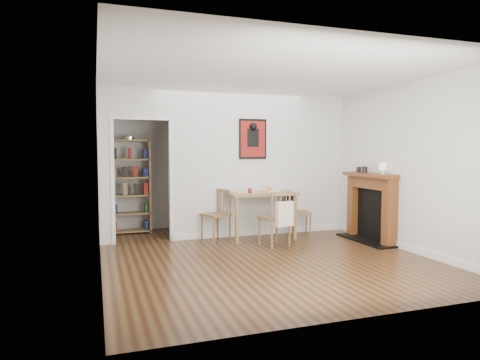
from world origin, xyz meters
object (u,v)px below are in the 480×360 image
object	(u,v)px
chair_right	(299,212)
fireplace	(371,205)
red_glass	(250,191)
ceramic_jar_b	(359,170)
notebook	(272,191)
mantel_lamp	(383,167)
chair_left	(216,215)
dining_table	(260,198)
ceramic_jar_a	(365,170)
chair_front	(275,218)
orange_fruit	(270,189)
bookshelf	(130,187)

from	to	relation	value
chair_right	fireplace	bearing A→B (deg)	-41.34
red_glass	ceramic_jar_b	distance (m)	1.98
notebook	mantel_lamp	bearing A→B (deg)	-41.68
chair_left	ceramic_jar_b	world-z (taller)	ceramic_jar_b
notebook	dining_table	bearing A→B (deg)	-164.84
red_glass	ceramic_jar_a	world-z (taller)	ceramic_jar_a
chair_front	orange_fruit	xyz separation A→B (m)	(0.24, 0.79, 0.40)
notebook	chair_left	bearing A→B (deg)	-176.12
chair_front	ceramic_jar_a	distance (m)	1.85
fireplace	ceramic_jar_a	distance (m)	0.62
chair_left	red_glass	bearing A→B (deg)	-11.25
fireplace	red_glass	size ratio (longest dim) A/B	14.98
chair_left	red_glass	distance (m)	0.72
ceramic_jar_b	notebook	bearing A→B (deg)	157.24
dining_table	ceramic_jar_a	size ratio (longest dim) A/B	10.60
dining_table	orange_fruit	xyz separation A→B (m)	(0.22, 0.08, 0.14)
dining_table	ceramic_jar_b	size ratio (longest dim) A/B	12.14
chair_right	ceramic_jar_a	bearing A→B (deg)	-36.55
fireplace	ceramic_jar_a	world-z (taller)	ceramic_jar_a
bookshelf	chair_right	bearing A→B (deg)	-22.81
orange_fruit	ceramic_jar_a	size ratio (longest dim) A/B	0.71
chair_front	bookshelf	bearing A→B (deg)	137.83
dining_table	mantel_lamp	bearing A→B (deg)	-35.13
fireplace	red_glass	world-z (taller)	fireplace
chair_right	ceramic_jar_a	size ratio (longest dim) A/B	7.25
orange_fruit	bookshelf	bearing A→B (deg)	154.47
red_glass	mantel_lamp	xyz separation A→B (m)	(1.90, -1.06, 0.43)
notebook	orange_fruit	bearing A→B (deg)	172.27
chair_left	fireplace	distance (m)	2.66
bookshelf	red_glass	size ratio (longest dim) A/B	21.18
chair_left	notebook	world-z (taller)	chair_left
chair_right	ceramic_jar_a	distance (m)	1.39
fireplace	notebook	distance (m)	1.72
chair_right	chair_front	world-z (taller)	chair_front
chair_right	red_glass	xyz separation A→B (m)	(-0.99, -0.10, 0.43)
ceramic_jar_b	chair_front	bearing A→B (deg)	-173.40
chair_left	chair_front	xyz separation A→B (m)	(0.79, -0.71, 0.01)
dining_table	notebook	distance (m)	0.30
dining_table	ceramic_jar_b	distance (m)	1.82
dining_table	notebook	world-z (taller)	notebook
chair_left	chair_right	world-z (taller)	chair_left
chair_left	bookshelf	xyz separation A→B (m)	(-1.32, 1.20, 0.43)
fireplace	mantel_lamp	bearing A→B (deg)	-96.29
bookshelf	orange_fruit	size ratio (longest dim) A/B	22.00
red_glass	orange_fruit	bearing A→B (deg)	23.55
mantel_lamp	ceramic_jar_a	xyz separation A→B (m)	(-0.00, 0.49, -0.06)
dining_table	fireplace	xyz separation A→B (m)	(1.71, -0.85, -0.10)
red_glass	mantel_lamp	distance (m)	2.22
notebook	ceramic_jar_b	distance (m)	1.57
chair_right	ceramic_jar_b	size ratio (longest dim) A/B	8.30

